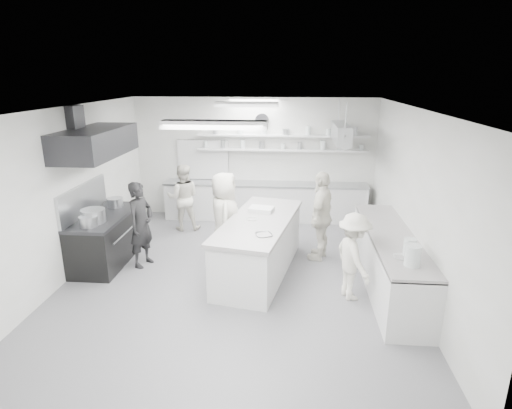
# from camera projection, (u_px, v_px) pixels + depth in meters

# --- Properties ---
(floor) EXTENTS (6.00, 7.00, 0.02)m
(floor) POSITION_uv_depth(u_px,v_px,m) (237.00, 276.00, 7.68)
(floor) COLOR gray
(floor) RESTS_ON ground
(ceiling) EXTENTS (6.00, 7.00, 0.02)m
(ceiling) POSITION_uv_depth(u_px,v_px,m) (234.00, 108.00, 6.78)
(ceiling) COLOR white
(ceiling) RESTS_ON wall_back
(wall_back) EXTENTS (6.00, 0.04, 3.00)m
(wall_back) POSITION_uv_depth(u_px,v_px,m) (254.00, 158.00, 10.56)
(wall_back) COLOR silver
(wall_back) RESTS_ON floor
(wall_front) EXTENTS (6.00, 0.04, 3.00)m
(wall_front) POSITION_uv_depth(u_px,v_px,m) (186.00, 302.00, 3.90)
(wall_front) COLOR silver
(wall_front) RESTS_ON floor
(wall_left) EXTENTS (0.04, 7.00, 3.00)m
(wall_left) POSITION_uv_depth(u_px,v_px,m) (69.00, 193.00, 7.47)
(wall_left) COLOR silver
(wall_left) RESTS_ON floor
(wall_right) EXTENTS (0.04, 7.00, 3.00)m
(wall_right) POSITION_uv_depth(u_px,v_px,m) (414.00, 201.00, 6.98)
(wall_right) COLOR silver
(wall_right) RESTS_ON floor
(stove) EXTENTS (0.80, 1.80, 0.90)m
(stove) POSITION_uv_depth(u_px,v_px,m) (106.00, 240.00, 8.13)
(stove) COLOR black
(stove) RESTS_ON floor
(exhaust_hood) EXTENTS (0.85, 2.00, 0.50)m
(exhaust_hood) POSITION_uv_depth(u_px,v_px,m) (95.00, 142.00, 7.57)
(exhaust_hood) COLOR #27272A
(exhaust_hood) RESTS_ON wall_left
(back_counter) EXTENTS (5.00, 0.60, 0.92)m
(back_counter) POSITION_uv_depth(u_px,v_px,m) (265.00, 202.00, 10.56)
(back_counter) COLOR silver
(back_counter) RESTS_ON floor
(shelf_lower) EXTENTS (4.20, 0.26, 0.04)m
(shelf_lower) POSITION_uv_depth(u_px,v_px,m) (282.00, 150.00, 10.30)
(shelf_lower) COLOR silver
(shelf_lower) RESTS_ON wall_back
(shelf_upper) EXTENTS (4.20, 0.26, 0.04)m
(shelf_upper) POSITION_uv_depth(u_px,v_px,m) (282.00, 136.00, 10.20)
(shelf_upper) COLOR silver
(shelf_upper) RESTS_ON wall_back
(pass_through_window) EXTENTS (1.30, 0.04, 1.00)m
(pass_through_window) POSITION_uv_depth(u_px,v_px,m) (203.00, 160.00, 10.66)
(pass_through_window) COLOR black
(pass_through_window) RESTS_ON wall_back
(wall_clock) EXTENTS (0.32, 0.05, 0.32)m
(wall_clock) POSITION_uv_depth(u_px,v_px,m) (262.00, 120.00, 10.22)
(wall_clock) COLOR silver
(wall_clock) RESTS_ON wall_back
(right_counter) EXTENTS (0.74, 3.30, 0.94)m
(right_counter) POSITION_uv_depth(u_px,v_px,m) (389.00, 262.00, 7.12)
(right_counter) COLOR silver
(right_counter) RESTS_ON floor
(pot_rack) EXTENTS (0.30, 1.60, 0.40)m
(pot_rack) POSITION_uv_depth(u_px,v_px,m) (341.00, 133.00, 9.11)
(pot_rack) COLOR #A4A7AB
(pot_rack) RESTS_ON ceiling
(light_fixture_front) EXTENTS (1.30, 0.25, 0.10)m
(light_fixture_front) POSITION_uv_depth(u_px,v_px,m) (214.00, 125.00, 5.09)
(light_fixture_front) COLOR silver
(light_fixture_front) RESTS_ON ceiling
(light_fixture_rear) EXTENTS (1.30, 0.25, 0.10)m
(light_fixture_rear) POSITION_uv_depth(u_px,v_px,m) (246.00, 104.00, 8.51)
(light_fixture_rear) COLOR silver
(light_fixture_rear) RESTS_ON ceiling
(prep_island) EXTENTS (1.49, 2.81, 0.98)m
(prep_island) POSITION_uv_depth(u_px,v_px,m) (259.00, 247.00, 7.69)
(prep_island) COLOR silver
(prep_island) RESTS_ON floor
(stove_pot) EXTENTS (0.43, 0.43, 0.29)m
(stove_pot) POSITION_uv_depth(u_px,v_px,m) (93.00, 217.00, 7.57)
(stove_pot) COLOR #A4A7AB
(stove_pot) RESTS_ON stove
(cook_stove) EXTENTS (0.57, 0.69, 1.64)m
(cook_stove) POSITION_uv_depth(u_px,v_px,m) (141.00, 225.00, 7.88)
(cook_stove) COLOR black
(cook_stove) RESTS_ON floor
(cook_back) EXTENTS (0.84, 0.70, 1.56)m
(cook_back) POSITION_uv_depth(u_px,v_px,m) (183.00, 197.00, 9.77)
(cook_back) COLOR silver
(cook_back) RESTS_ON floor
(cook_island_left) EXTENTS (0.73, 0.97, 1.78)m
(cook_island_left) POSITION_uv_depth(u_px,v_px,m) (224.00, 218.00, 8.05)
(cook_island_left) COLOR silver
(cook_island_left) RESTS_ON floor
(cook_island_right) EXTENTS (0.77, 1.13, 1.77)m
(cook_island_right) POSITION_uv_depth(u_px,v_px,m) (321.00, 216.00, 8.17)
(cook_island_right) COLOR silver
(cook_island_right) RESTS_ON floor
(cook_right) EXTENTS (0.80, 1.06, 1.45)m
(cook_right) POSITION_uv_depth(u_px,v_px,m) (353.00, 257.00, 6.72)
(cook_right) COLOR silver
(cook_right) RESTS_ON floor
(bowl_island_a) EXTENTS (0.36, 0.36, 0.07)m
(bowl_island_a) POSITION_uv_depth(u_px,v_px,m) (264.00, 236.00, 6.81)
(bowl_island_a) COLOR #A4A7AB
(bowl_island_a) RESTS_ON prep_island
(bowl_island_b) EXTENTS (0.21, 0.21, 0.06)m
(bowl_island_b) POSITION_uv_depth(u_px,v_px,m) (252.00, 220.00, 7.53)
(bowl_island_b) COLOR silver
(bowl_island_b) RESTS_ON prep_island
(bowl_right) EXTENTS (0.24, 0.24, 0.06)m
(bowl_right) POSITION_uv_depth(u_px,v_px,m) (401.00, 258.00, 6.10)
(bowl_right) COLOR silver
(bowl_right) RESTS_ON right_counter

